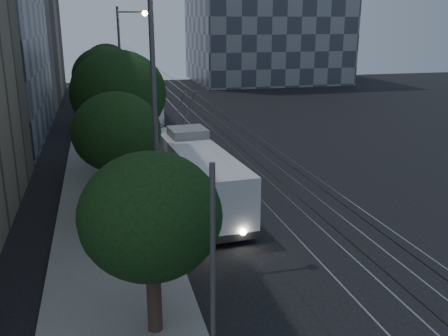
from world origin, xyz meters
TOP-DOWN VIEW (x-y plane):
  - ground at (0.00, 0.00)m, footprint 120.00×120.00m
  - sidewalk at (-7.50, 20.00)m, footprint 5.00×90.00m
  - tram_rails at (2.50, 20.00)m, footprint 4.52×90.00m
  - overhead_wires at (-4.97, 20.00)m, footprint 2.23×90.00m
  - building_distant_right at (18.00, 55.00)m, footprint 22.00×18.00m
  - trolleybus at (-3.06, 3.38)m, footprint 3.16×11.52m
  - pickup_silver at (-2.70, 10.24)m, footprint 3.97×5.86m
  - car_white_a at (-2.99, 15.39)m, footprint 2.79×4.65m
  - car_white_b at (-3.64, 23.35)m, footprint 2.74×5.18m
  - car_white_c at (-2.70, 25.19)m, footprint 2.05×4.66m
  - car_white_d at (-2.70, 29.87)m, footprint 2.48×4.61m
  - tree_0 at (-6.50, -7.40)m, footprint 4.07×4.07m
  - tree_1 at (-7.00, 2.33)m, footprint 4.10×4.10m
  - tree_2 at (-6.50, 10.36)m, footprint 5.80×5.80m
  - tree_3 at (-7.00, 22.00)m, footprint 3.93×3.93m
  - tree_4 at (-7.00, 24.00)m, footprint 5.63×5.63m
  - tree_5 at (-6.53, 37.81)m, footprint 5.03×5.03m
  - streetlamp_near at (-5.23, -1.67)m, footprint 2.60×0.44m
  - streetlamp_far at (-5.38, 21.15)m, footprint 2.46×0.44m

SIDE VIEW (x-z plane):
  - ground at x=0.00m, z-range 0.00..0.00m
  - tram_rails at x=2.50m, z-range 0.00..0.02m
  - sidewalk at x=-7.50m, z-range 0.00..0.15m
  - car_white_b at x=-3.64m, z-range 0.00..1.43m
  - car_white_a at x=-2.99m, z-range 0.00..1.48m
  - car_white_c at x=-2.70m, z-range 0.00..1.49m
  - car_white_d at x=-2.70m, z-range 0.00..1.49m
  - pickup_silver at x=-2.70m, z-range 0.00..1.49m
  - trolleybus at x=-3.06m, z-range -1.24..4.39m
  - overhead_wires at x=-4.97m, z-range 0.47..6.47m
  - tree_0 at x=-6.50m, z-range 0.97..6.62m
  - tree_1 at x=-7.00m, z-range 1.15..7.19m
  - tree_3 at x=-7.00m, z-range 1.21..7.22m
  - tree_5 at x=-6.53m, z-range 1.07..7.77m
  - tree_4 at x=-7.00m, z-range 0.96..7.98m
  - tree_2 at x=-6.50m, z-range 1.12..8.59m
  - streetlamp_far at x=-5.38m, z-range 1.03..11.21m
  - streetlamp_near at x=-5.23m, z-range 1.06..11.94m
  - building_distant_right at x=18.00m, z-range 0.00..24.00m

